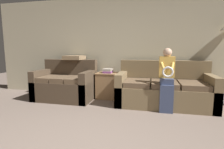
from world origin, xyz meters
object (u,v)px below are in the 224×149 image
child_left_seated (167,77)px  book_stack (108,71)px  couch_main (164,90)px  couch_side (66,85)px  throw_pillow (74,58)px  side_shelf (108,85)px

child_left_seated → book_stack: child_left_seated is taller
couch_main → child_left_seated: size_ratio=1.62×
couch_main → couch_side: couch_main is taller
child_left_seated → book_stack: (-1.37, 0.67, 0.01)m
couch_main → throw_pillow: (-2.23, 0.25, 0.68)m
book_stack → throw_pillow: (-0.88, -0.02, 0.32)m
couch_side → throw_pillow: (0.11, 0.30, 0.67)m
couch_main → throw_pillow: 2.34m
couch_main → book_stack: (-1.34, 0.27, 0.36)m
couch_main → couch_side: 2.34m
couch_side → side_shelf: size_ratio=2.17×
couch_main → child_left_seated: (0.02, -0.41, 0.35)m
couch_side → child_left_seated: size_ratio=1.12×
couch_side → throw_pillow: size_ratio=3.04×
child_left_seated → book_stack: size_ratio=4.09×
throw_pillow → book_stack: bearing=1.1°
book_stack → couch_main: bearing=-11.2°
book_stack → throw_pillow: size_ratio=0.66×
child_left_seated → throw_pillow: 2.37m
couch_main → side_shelf: bearing=168.8°
couch_main → book_stack: size_ratio=6.62×
couch_main → child_left_seated: child_left_seated is taller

